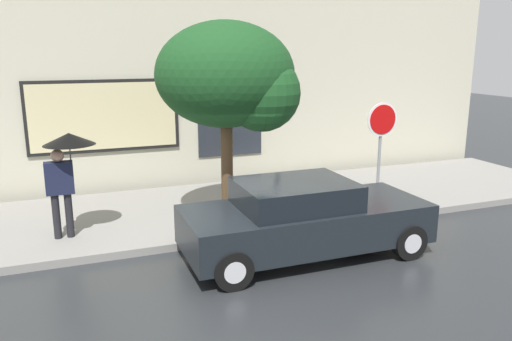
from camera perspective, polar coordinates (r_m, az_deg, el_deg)
ground_plane at (r=8.87m, az=-2.87°, el=-10.78°), size 60.00×60.00×0.00m
sidewalk at (r=11.54m, az=-7.54°, el=-4.61°), size 20.00×4.00×0.15m
building_facade at (r=13.42m, az=-10.61°, el=12.62°), size 20.00×0.67×7.00m
parked_car at (r=9.09m, az=5.42°, el=-5.48°), size 4.40×1.84×1.40m
fire_hydrant at (r=10.94m, az=5.06°, el=-3.02°), size 0.30×0.44×0.79m
pedestrian_with_umbrella at (r=9.97m, az=-20.68°, el=1.46°), size 0.95×0.94×2.00m
street_tree at (r=9.90m, az=-2.60°, el=10.26°), size 2.73×2.32×4.04m
stop_sign at (r=11.66m, az=13.95°, el=4.09°), size 0.76×0.10×2.36m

